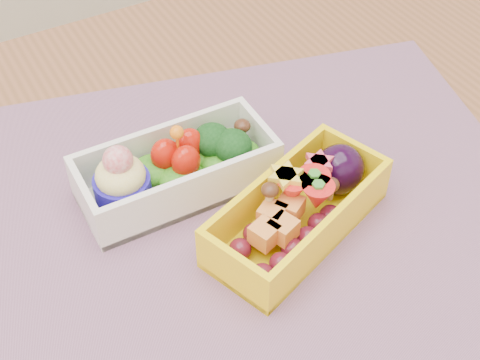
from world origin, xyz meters
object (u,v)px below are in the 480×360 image
table (196,294)px  bento_white (176,169)px  placemat (236,214)px  bento_yellow (301,208)px

table → bento_white: 0.14m
placemat → bento_white: bearing=120.9°
bento_white → bento_yellow: bento_white is taller
bento_white → placemat: bearing=-58.1°
table → bento_yellow: bento_yellow is taller
table → placemat: placemat is taller
table → bento_white: bento_white is taller
table → bento_white: size_ratio=6.28×
placemat → bento_yellow: bento_yellow is taller
bento_white → bento_yellow: size_ratio=0.96×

